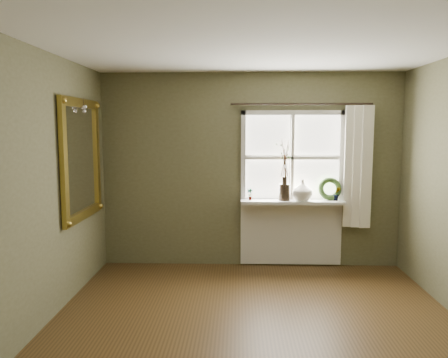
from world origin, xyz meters
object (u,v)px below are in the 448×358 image
at_px(wreath, 330,191).
at_px(gilt_mirror, 82,159).
at_px(dark_jug, 284,192).
at_px(cream_vase, 303,190).

distance_m(wreath, gilt_mirror, 3.16).
distance_m(dark_jug, cream_vase, 0.24).
bearing_deg(dark_jug, wreath, 3.80).
bearing_deg(gilt_mirror, cream_vase, 16.42).
bearing_deg(dark_jug, gilt_mirror, -162.06).
bearing_deg(dark_jug, cream_vase, 0.00).
distance_m(dark_jug, wreath, 0.60).
height_order(wreath, gilt_mirror, gilt_mirror).
relative_size(cream_vase, wreath, 0.90).
relative_size(wreath, gilt_mirror, 0.22).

